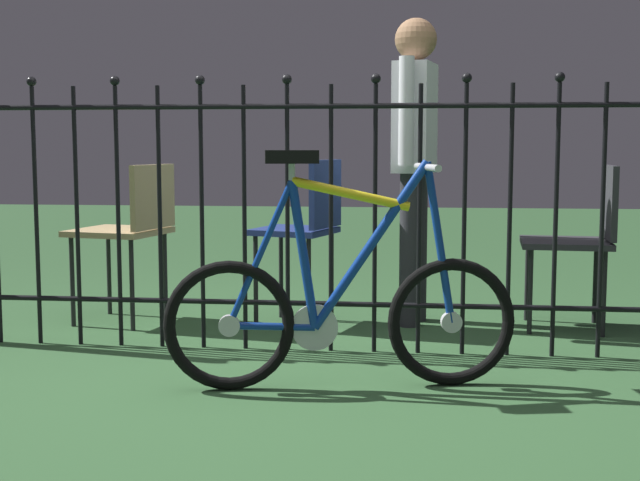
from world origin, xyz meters
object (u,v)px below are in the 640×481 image
person_visitor (415,145)px  chair_navy (307,222)px  chair_tan (132,223)px  chair_charcoal (583,230)px  bicycle (341,307)px

person_visitor → chair_navy: bearing=-167.1°
chair_tan → chair_charcoal: (2.32, 0.10, -0.02)m
person_visitor → bicycle: bearing=-102.3°
chair_tan → person_visitor: person_visitor is taller
bicycle → chair_charcoal: size_ratio=1.61×
bicycle → chair_tan: bearing=137.1°
chair_tan → person_visitor: bearing=5.9°
bicycle → person_visitor: bearing=77.7°
chair_tan → chair_navy: bearing=1.7°
bicycle → chair_navy: bicycle is taller
chair_navy → person_visitor: 0.69m
bicycle → chair_tan: (-1.19, 1.11, 0.22)m
chair_navy → chair_tan: 0.92m
chair_charcoal → person_visitor: size_ratio=0.53×
bicycle → chair_charcoal: (1.13, 1.21, 0.19)m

